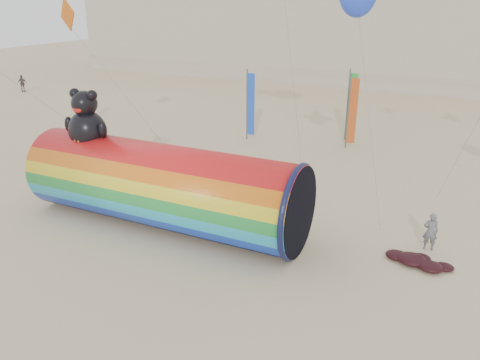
% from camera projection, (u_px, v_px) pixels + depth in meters
% --- Properties ---
extents(ground, '(160.00, 160.00, 0.00)m').
position_uv_depth(ground, '(215.00, 240.00, 20.47)').
color(ground, '#CCB58C').
rests_on(ground, ground).
extents(windsock_assembly, '(13.21, 4.02, 6.09)m').
position_uv_depth(windsock_assembly, '(163.00, 184.00, 21.27)').
color(windsock_assembly, red).
rests_on(windsock_assembly, ground).
extents(kite_handler, '(0.67, 0.51, 1.66)m').
position_uv_depth(kite_handler, '(431.00, 232.00, 19.47)').
color(kite_handler, slate).
rests_on(kite_handler, ground).
extents(fabric_bundle, '(2.62, 1.35, 0.41)m').
position_uv_depth(fabric_bundle, '(417.00, 261.00, 18.56)').
color(fabric_bundle, '#36090F').
rests_on(fabric_bundle, ground).
extents(festival_banners, '(7.83, 3.34, 5.20)m').
position_uv_depth(festival_banners, '(317.00, 107.00, 33.40)').
color(festival_banners, '#59595E').
rests_on(festival_banners, ground).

